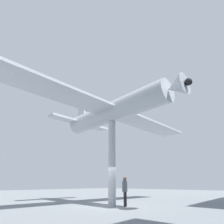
# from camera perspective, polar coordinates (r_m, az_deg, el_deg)

# --- Properties ---
(ground_plane) EXTENTS (80.00, 80.00, 0.00)m
(ground_plane) POSITION_cam_1_polar(r_m,az_deg,el_deg) (13.21, -0.00, -28.45)
(ground_plane) COLOR gray
(support_pylon_central) EXTENTS (0.52, 0.52, 5.98)m
(support_pylon_central) POSITION_cam_1_polar(r_m,az_deg,el_deg) (13.23, -0.00, -15.46)
(support_pylon_central) COLOR #B7B7BC
(support_pylon_central) RESTS_ON ground_plane
(suspended_airplane) EXTENTS (19.94, 11.68, 3.28)m
(suspended_airplane) POSITION_cam_1_polar(r_m,az_deg,el_deg) (14.13, 0.40, 0.23)
(suspended_airplane) COLOR #B2B7BC
(suspended_airplane) RESTS_ON support_pylon_central
(visitor_person) EXTENTS (0.44, 0.30, 1.85)m
(visitor_person) POSITION_cam_1_polar(r_m,az_deg,el_deg) (13.15, 4.24, -23.69)
(visitor_person) COLOR #232328
(visitor_person) RESTS_ON ground_plane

